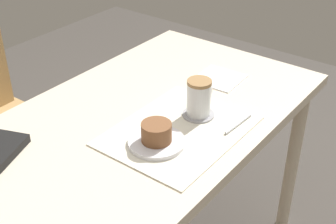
{
  "coord_description": "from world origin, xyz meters",
  "views": [
    {
      "loc": [
        -0.92,
        -0.79,
        1.47
      ],
      "look_at": [
        -0.01,
        -0.1,
        0.76
      ],
      "focal_mm": 50.0,
      "sensor_mm": 36.0,
      "label": 1
    }
  ],
  "objects_px": {
    "dining_table": "(144,137)",
    "pastry": "(156,132)",
    "pastry_plate": "(157,142)",
    "coffee_mug": "(199,97)"
  },
  "relations": [
    {
      "from": "dining_table",
      "to": "pastry",
      "type": "xyz_separation_m",
      "value": [
        -0.1,
        -0.13,
        0.13
      ]
    },
    {
      "from": "dining_table",
      "to": "pastry_plate",
      "type": "relative_size",
      "value": 7.54
    },
    {
      "from": "dining_table",
      "to": "pastry",
      "type": "bearing_deg",
      "value": -127.38
    },
    {
      "from": "dining_table",
      "to": "pastry_plate",
      "type": "distance_m",
      "value": 0.19
    },
    {
      "from": "pastry_plate",
      "to": "pastry",
      "type": "height_order",
      "value": "pastry"
    },
    {
      "from": "dining_table",
      "to": "pastry_plate",
      "type": "xyz_separation_m",
      "value": [
        -0.1,
        -0.13,
        0.09
      ]
    },
    {
      "from": "dining_table",
      "to": "coffee_mug",
      "type": "bearing_deg",
      "value": -54.88
    },
    {
      "from": "pastry_plate",
      "to": "pastry",
      "type": "xyz_separation_m",
      "value": [
        0.0,
        0.0,
        0.03
      ]
    },
    {
      "from": "coffee_mug",
      "to": "pastry",
      "type": "bearing_deg",
      "value": 177.83
    },
    {
      "from": "pastry_plate",
      "to": "coffee_mug",
      "type": "bearing_deg",
      "value": -2.17
    }
  ]
}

